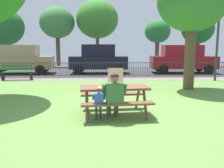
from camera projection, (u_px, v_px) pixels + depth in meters
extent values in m
cube|color=olive|center=(112.00, 98.00, 8.47)|extent=(28.00, 11.52, 0.02)
cube|color=gray|center=(108.00, 79.00, 13.46)|extent=(28.00, 1.40, 0.01)
cube|color=#38383D|center=(107.00, 71.00, 17.95)|extent=(28.00, 7.70, 0.01)
cube|color=brown|center=(114.00, 88.00, 6.31)|extent=(1.86, 0.91, 0.06)
cube|color=brown|center=(118.00, 104.00, 5.76)|extent=(1.82, 0.43, 0.05)
cube|color=brown|center=(112.00, 94.00, 6.94)|extent=(1.82, 0.43, 0.05)
cylinder|color=brown|center=(87.00, 106.00, 5.87)|extent=(0.11, 0.44, 0.74)
cylinder|color=brown|center=(86.00, 99.00, 6.68)|extent=(0.11, 0.44, 0.74)
cylinder|color=brown|center=(145.00, 105.00, 6.05)|extent=(0.11, 0.44, 0.74)
cylinder|color=brown|center=(138.00, 98.00, 6.87)|extent=(0.11, 0.44, 0.74)
cube|color=tan|center=(117.00, 86.00, 6.28)|extent=(0.45, 0.45, 0.01)
cube|color=silver|center=(117.00, 86.00, 6.28)|extent=(0.42, 0.42, 0.00)
cube|color=tan|center=(118.00, 87.00, 6.07)|extent=(0.42, 0.04, 0.04)
cube|color=tan|center=(116.00, 84.00, 6.48)|extent=(0.42, 0.04, 0.04)
cube|color=tan|center=(109.00, 86.00, 6.25)|extent=(0.04, 0.42, 0.04)
cube|color=tan|center=(124.00, 85.00, 6.30)|extent=(0.04, 0.42, 0.04)
cube|color=tan|center=(116.00, 76.00, 6.46)|extent=(0.43, 0.08, 0.42)
pyramid|color=#F0D963|center=(102.00, 87.00, 6.20)|extent=(0.26, 0.27, 0.01)
cube|color=tan|center=(105.00, 87.00, 6.11)|extent=(0.14, 0.13, 0.02)
cylinder|color=#4B4B4B|center=(109.00, 109.00, 6.19)|extent=(0.12, 0.12, 0.44)
cylinder|color=#4B4B4B|center=(110.00, 101.00, 5.94)|extent=(0.19, 0.43, 0.15)
cylinder|color=#4B4B4B|center=(116.00, 108.00, 6.21)|extent=(0.12, 0.12, 0.44)
cylinder|color=#4B4B4B|center=(117.00, 101.00, 5.97)|extent=(0.19, 0.43, 0.15)
cube|color=#386638|center=(115.00, 94.00, 5.71)|extent=(0.44, 0.26, 0.52)
cylinder|color=#386638|center=(104.00, 89.00, 5.71)|extent=(0.11, 0.22, 0.31)
cylinder|color=#386638|center=(125.00, 89.00, 5.78)|extent=(0.11, 0.22, 0.31)
sphere|color=#8C6647|center=(115.00, 78.00, 5.68)|extent=(0.21, 0.21, 0.21)
ellipsoid|color=#2F1C1D|center=(115.00, 76.00, 5.66)|extent=(0.21, 0.20, 0.12)
cylinder|color=#3C3C3C|center=(96.00, 111.00, 5.95)|extent=(0.06, 0.06, 0.44)
cylinder|color=#3C3C3C|center=(97.00, 103.00, 5.80)|extent=(0.10, 0.22, 0.08)
cylinder|color=#3C3C3C|center=(100.00, 111.00, 5.96)|extent=(0.06, 0.06, 0.44)
cylinder|color=#3C3C3C|center=(101.00, 103.00, 5.82)|extent=(0.10, 0.22, 0.08)
cube|color=#3359B2|center=(99.00, 99.00, 5.69)|extent=(0.23, 0.13, 0.27)
cylinder|color=#3359B2|center=(93.00, 97.00, 5.69)|extent=(0.06, 0.11, 0.16)
cylinder|color=#3359B2|center=(104.00, 96.00, 5.72)|extent=(0.06, 0.11, 0.16)
sphere|color=#8C6647|center=(99.00, 91.00, 5.67)|extent=(0.11, 0.11, 0.11)
ellipsoid|color=#3F1019|center=(99.00, 90.00, 5.66)|extent=(0.11, 0.10, 0.06)
cylinder|color=#2D2823|center=(108.00, 63.00, 14.01)|extent=(19.47, 0.03, 0.03)
cylinder|color=#2D2823|center=(108.00, 75.00, 14.13)|extent=(19.47, 0.03, 0.03)
cylinder|color=#2D2823|center=(0.00, 70.00, 13.81)|extent=(0.02, 0.02, 0.95)
cylinder|color=#2D2823|center=(2.00, 70.00, 13.82)|extent=(0.02, 0.02, 0.95)
cylinder|color=#2D2823|center=(5.00, 70.00, 13.82)|extent=(0.02, 0.02, 0.95)
cylinder|color=#2D2823|center=(7.00, 70.00, 13.83)|extent=(0.02, 0.02, 0.95)
cylinder|color=#2D2823|center=(10.00, 70.00, 13.83)|extent=(0.02, 0.02, 0.95)
cylinder|color=#2D2823|center=(12.00, 70.00, 13.84)|extent=(0.02, 0.02, 0.95)
cylinder|color=#2D2823|center=(15.00, 70.00, 13.85)|extent=(0.02, 0.02, 0.95)
cylinder|color=#2D2823|center=(17.00, 70.00, 13.85)|extent=(0.02, 0.02, 0.95)
cylinder|color=#2D2823|center=(19.00, 70.00, 13.86)|extent=(0.02, 0.02, 0.95)
cylinder|color=#2D2823|center=(22.00, 70.00, 13.86)|extent=(0.02, 0.02, 0.95)
cylinder|color=#2D2823|center=(24.00, 70.00, 13.87)|extent=(0.02, 0.02, 0.95)
cylinder|color=#2D2823|center=(27.00, 70.00, 13.87)|extent=(0.02, 0.02, 0.95)
cylinder|color=#2D2823|center=(29.00, 70.00, 13.88)|extent=(0.02, 0.02, 0.95)
cylinder|color=#2D2823|center=(32.00, 70.00, 13.89)|extent=(0.02, 0.02, 0.95)
cylinder|color=#2D2823|center=(34.00, 70.00, 13.89)|extent=(0.02, 0.02, 0.95)
cylinder|color=#2D2823|center=(36.00, 70.00, 13.90)|extent=(0.02, 0.02, 0.95)
cylinder|color=#2D2823|center=(39.00, 70.00, 13.90)|extent=(0.02, 0.02, 0.95)
cylinder|color=#2D2823|center=(41.00, 70.00, 13.91)|extent=(0.02, 0.02, 0.95)
cylinder|color=#2D2823|center=(44.00, 70.00, 13.92)|extent=(0.02, 0.02, 0.95)
cylinder|color=#2D2823|center=(46.00, 70.00, 13.92)|extent=(0.02, 0.02, 0.95)
cylinder|color=#2D2823|center=(48.00, 70.00, 13.93)|extent=(0.02, 0.02, 0.95)
cylinder|color=#2D2823|center=(51.00, 70.00, 13.93)|extent=(0.02, 0.02, 0.95)
cylinder|color=#2D2823|center=(53.00, 70.00, 13.94)|extent=(0.02, 0.02, 0.95)
cylinder|color=#2D2823|center=(56.00, 70.00, 13.95)|extent=(0.02, 0.02, 0.95)
cylinder|color=#2D2823|center=(58.00, 70.00, 13.95)|extent=(0.02, 0.02, 0.95)
cylinder|color=#2D2823|center=(60.00, 70.00, 13.96)|extent=(0.02, 0.02, 0.95)
cylinder|color=#2D2823|center=(63.00, 70.00, 13.96)|extent=(0.02, 0.02, 0.95)
cylinder|color=#2D2823|center=(65.00, 70.00, 13.97)|extent=(0.02, 0.02, 0.95)
cylinder|color=#2D2823|center=(68.00, 70.00, 13.98)|extent=(0.02, 0.02, 0.95)
cylinder|color=#2D2823|center=(70.00, 70.00, 13.98)|extent=(0.02, 0.02, 0.95)
cylinder|color=#2D2823|center=(72.00, 70.00, 13.99)|extent=(0.02, 0.02, 0.95)
cylinder|color=#2D2823|center=(75.00, 70.00, 13.99)|extent=(0.02, 0.02, 0.95)
cylinder|color=#2D2823|center=(77.00, 70.00, 14.00)|extent=(0.02, 0.02, 0.95)
cylinder|color=#2D2823|center=(80.00, 70.00, 14.00)|extent=(0.02, 0.02, 0.95)
cylinder|color=#2D2823|center=(82.00, 70.00, 14.01)|extent=(0.02, 0.02, 0.95)
cylinder|color=#2D2823|center=(84.00, 70.00, 14.02)|extent=(0.02, 0.02, 0.95)
cylinder|color=#2D2823|center=(87.00, 70.00, 14.02)|extent=(0.02, 0.02, 0.95)
cylinder|color=#2D2823|center=(89.00, 70.00, 14.03)|extent=(0.02, 0.02, 0.95)
cylinder|color=#2D2823|center=(91.00, 70.00, 14.03)|extent=(0.02, 0.02, 0.95)
cylinder|color=#2D2823|center=(94.00, 70.00, 14.04)|extent=(0.02, 0.02, 0.95)
cylinder|color=#2D2823|center=(96.00, 70.00, 14.05)|extent=(0.02, 0.02, 0.95)
cylinder|color=#2D2823|center=(98.00, 70.00, 14.05)|extent=(0.02, 0.02, 0.95)
cylinder|color=#2D2823|center=(101.00, 70.00, 14.06)|extent=(0.02, 0.02, 0.95)
cylinder|color=#2D2823|center=(103.00, 70.00, 14.06)|extent=(0.02, 0.02, 0.95)
cylinder|color=#2D2823|center=(106.00, 70.00, 14.07)|extent=(0.02, 0.02, 0.95)
cylinder|color=#2D2823|center=(108.00, 70.00, 14.08)|extent=(0.02, 0.02, 0.95)
cylinder|color=#2D2823|center=(110.00, 70.00, 14.08)|extent=(0.02, 0.02, 0.95)
cylinder|color=#2D2823|center=(113.00, 70.00, 14.09)|extent=(0.02, 0.02, 0.95)
cylinder|color=#2D2823|center=(115.00, 70.00, 14.09)|extent=(0.02, 0.02, 0.95)
cylinder|color=#2D2823|center=(117.00, 70.00, 14.10)|extent=(0.02, 0.02, 0.95)
cylinder|color=#2D2823|center=(120.00, 70.00, 14.10)|extent=(0.02, 0.02, 0.95)
cylinder|color=#2D2823|center=(122.00, 70.00, 14.11)|extent=(0.02, 0.02, 0.95)
cylinder|color=#2D2823|center=(124.00, 70.00, 14.12)|extent=(0.02, 0.02, 0.95)
cylinder|color=#2D2823|center=(127.00, 70.00, 14.12)|extent=(0.02, 0.02, 0.95)
cylinder|color=#2D2823|center=(129.00, 70.00, 14.13)|extent=(0.02, 0.02, 0.95)
cylinder|color=#2D2823|center=(131.00, 70.00, 14.13)|extent=(0.02, 0.02, 0.95)
cylinder|color=#2D2823|center=(134.00, 70.00, 14.14)|extent=(0.02, 0.02, 0.95)
cylinder|color=#2D2823|center=(136.00, 70.00, 14.15)|extent=(0.02, 0.02, 0.95)
cylinder|color=#2D2823|center=(138.00, 70.00, 14.15)|extent=(0.02, 0.02, 0.95)
cylinder|color=#2D2823|center=(141.00, 70.00, 14.16)|extent=(0.02, 0.02, 0.95)
cylinder|color=#2D2823|center=(143.00, 69.00, 14.16)|extent=(0.02, 0.02, 0.95)
cylinder|color=#2D2823|center=(145.00, 69.00, 14.17)|extent=(0.02, 0.02, 0.95)
cylinder|color=#2D2823|center=(148.00, 69.00, 14.18)|extent=(0.02, 0.02, 0.95)
cylinder|color=#2D2823|center=(150.00, 69.00, 14.18)|extent=(0.02, 0.02, 0.95)
cylinder|color=#2D2823|center=(152.00, 69.00, 14.19)|extent=(0.02, 0.02, 0.95)
cylinder|color=#2D2823|center=(155.00, 69.00, 14.19)|extent=(0.02, 0.02, 0.95)
cylinder|color=#2D2823|center=(157.00, 69.00, 14.20)|extent=(0.02, 0.02, 0.95)
cylinder|color=#2D2823|center=(159.00, 69.00, 14.20)|extent=(0.02, 0.02, 0.95)
cylinder|color=#2D2823|center=(162.00, 69.00, 14.21)|extent=(0.02, 0.02, 0.95)
cylinder|color=#2D2823|center=(164.00, 69.00, 14.22)|extent=(0.02, 0.02, 0.95)
cylinder|color=#2D2823|center=(166.00, 69.00, 14.22)|extent=(0.02, 0.02, 0.95)
cylinder|color=#2D2823|center=(168.00, 69.00, 14.23)|extent=(0.02, 0.02, 0.95)
cylinder|color=#2D2823|center=(171.00, 69.00, 14.23)|extent=(0.02, 0.02, 0.95)
cylinder|color=#2D2823|center=(173.00, 69.00, 14.24)|extent=(0.02, 0.02, 0.95)
cylinder|color=#2D2823|center=(175.00, 69.00, 14.25)|extent=(0.02, 0.02, 0.95)
cylinder|color=#2D2823|center=(178.00, 69.00, 14.25)|extent=(0.02, 0.02, 0.95)
cylinder|color=#2D2823|center=(180.00, 69.00, 14.26)|extent=(0.02, 0.02, 0.95)
cylinder|color=#2D2823|center=(182.00, 69.00, 14.26)|extent=(0.02, 0.02, 0.95)
cylinder|color=#2D2823|center=(185.00, 69.00, 14.27)|extent=(0.02, 0.02, 0.95)
cylinder|color=#2D2823|center=(187.00, 69.00, 14.28)|extent=(0.02, 0.02, 0.95)
cylinder|color=#2D2823|center=(189.00, 69.00, 14.28)|extent=(0.02, 0.02, 0.95)
cylinder|color=#2D2823|center=(191.00, 69.00, 14.29)|extent=(0.02, 0.02, 0.95)
cylinder|color=#2D2823|center=(194.00, 69.00, 14.29)|extent=(0.02, 0.02, 0.95)
cylinder|color=#2D2823|center=(196.00, 69.00, 14.30)|extent=(0.02, 0.02, 0.95)
cylinder|color=#2D2823|center=(198.00, 69.00, 14.31)|extent=(0.02, 0.02, 0.95)
cylinder|color=#2D2823|center=(201.00, 69.00, 14.31)|extent=(0.02, 0.02, 0.95)
cylinder|color=#2D2823|center=(203.00, 69.00, 14.32)|extent=(0.02, 0.02, 0.95)
cylinder|color=#2D2823|center=(205.00, 69.00, 14.32)|extent=(0.02, 0.02, 0.95)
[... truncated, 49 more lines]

